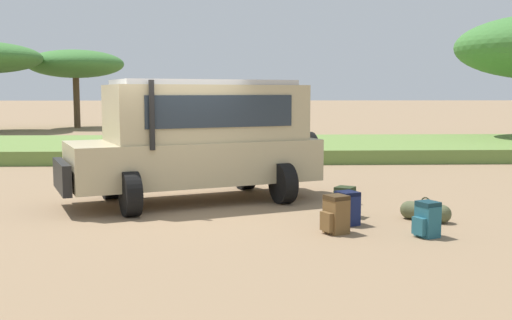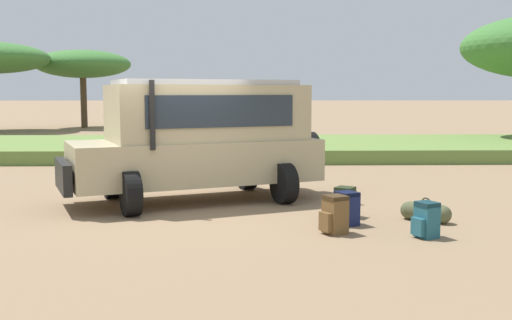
{
  "view_description": "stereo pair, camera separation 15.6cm",
  "coord_description": "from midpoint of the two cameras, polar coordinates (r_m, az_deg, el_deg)",
  "views": [
    {
      "loc": [
        0.96,
        -11.24,
        2.19
      ],
      "look_at": [
        1.38,
        -0.7,
        1.0
      ],
      "focal_mm": 42.0,
      "sensor_mm": 36.0,
      "label": 1
    },
    {
      "loc": [
        1.12,
        -11.25,
        2.19
      ],
      "look_at": [
        1.38,
        -0.7,
        1.0
      ],
      "focal_mm": 42.0,
      "sensor_mm": 36.0,
      "label": 2
    }
  ],
  "objects": [
    {
      "name": "backpack_near_rear_wheel",
      "position": [
        9.49,
        16.35,
        -5.53
      ],
      "size": [
        0.43,
        0.4,
        0.55
      ],
      "color": "#235B6B",
      "rests_on": "ground_plane"
    },
    {
      "name": "backpack_cluster_center",
      "position": [
        10.72,
        8.85,
        -4.01
      ],
      "size": [
        0.43,
        0.46,
        0.53
      ],
      "color": "#42562D",
      "rests_on": "ground_plane"
    },
    {
      "name": "ground_plane",
      "position": [
        11.5,
        -6.61,
        -4.58
      ],
      "size": [
        320.0,
        320.0,
        0.0
      ],
      "primitive_type": "plane",
      "color": "#8C7051"
    },
    {
      "name": "safari_vehicle",
      "position": [
        12.13,
        -4.94,
        2.18
      ],
      "size": [
        5.4,
        3.78,
        2.44
      ],
      "color": "tan",
      "rests_on": "ground_plane"
    },
    {
      "name": "grass_bank",
      "position": [
        21.59,
        -4.19,
        1.18
      ],
      "size": [
        120.0,
        7.0,
        0.44
      ],
      "color": "olive",
      "rests_on": "ground_plane"
    },
    {
      "name": "acacia_tree_centre_back",
      "position": [
        39.16,
        -16.08,
        8.75
      ],
      "size": [
        5.93,
        5.5,
        4.83
      ],
      "color": "brown",
      "rests_on": "ground_plane"
    },
    {
      "name": "duffel_bag_low_black_case",
      "position": [
        10.67,
        16.25,
        -4.8
      ],
      "size": [
        0.76,
        0.69,
        0.41
      ],
      "color": "#4C5133",
      "rests_on": "ground_plane"
    },
    {
      "name": "backpack_outermost",
      "position": [
        10.08,
        9.03,
        -4.62
      ],
      "size": [
        0.47,
        0.45,
        0.56
      ],
      "color": "navy",
      "rests_on": "ground_plane"
    },
    {
      "name": "backpack_beside_front_wheel",
      "position": [
        9.44,
        7.96,
        -5.22
      ],
      "size": [
        0.47,
        0.43,
        0.6
      ],
      "color": "brown",
      "rests_on": "ground_plane"
    }
  ]
}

